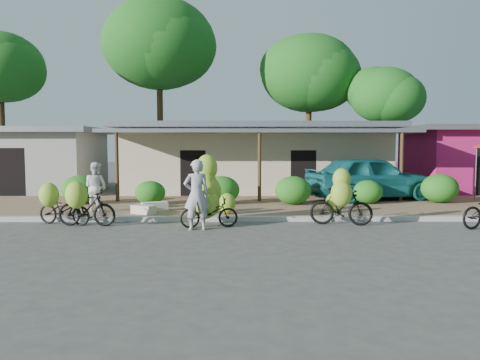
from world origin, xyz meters
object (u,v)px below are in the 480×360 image
object	(u,v)px
tree_center_right	(306,72)
bystander	(96,187)
bike_center	(208,198)
sack_near	(155,207)
bike_far_left	(62,207)
vendor	(197,195)
teal_van	(370,178)
tree_far_center	(156,43)
tree_near_right	(381,94)
sack_far	(143,209)
bike_left	(84,206)
bike_right	(341,202)

from	to	relation	value
tree_center_right	bystander	world-z (taller)	tree_center_right
bike_center	tree_center_right	bearing A→B (deg)	-27.70
tree_center_right	sack_near	xyz separation A→B (m)	(-6.97, -13.25, -6.49)
bike_far_left	vendor	size ratio (longest dim) A/B	0.93
teal_van	tree_far_center	bearing A→B (deg)	31.57
tree_far_center	teal_van	world-z (taller)	tree_far_center
bike_center	tree_far_center	bearing A→B (deg)	5.26
bike_far_left	tree_near_right	bearing A→B (deg)	-27.98
bystander	tree_far_center	bearing A→B (deg)	-64.05
teal_van	sack_far	bearing A→B (deg)	99.12
sack_near	tree_near_right	bearing A→B (deg)	45.70
tree_near_right	bike_far_left	distance (m)	19.40
tree_center_right	bystander	distance (m)	17.05
bike_center	bike_left	bearing A→B (deg)	83.25
vendor	bystander	world-z (taller)	vendor
bike_right	vendor	bearing A→B (deg)	110.42
tree_near_right	tree_center_right	bearing A→B (deg)	153.43
bike_right	sack_far	bearing A→B (deg)	87.44
tree_near_right	bike_center	bearing A→B (deg)	-123.99
bike_center	teal_van	distance (m)	8.24
bike_far_left	bike_center	bearing A→B (deg)	-74.49
bike_left	vendor	bearing A→B (deg)	-92.60
tree_far_center	bike_far_left	bearing A→B (deg)	-91.17
sack_far	vendor	size ratio (longest dim) A/B	0.38
sack_far	bystander	world-z (taller)	bystander
bike_far_left	bike_center	distance (m)	4.27
tree_far_center	sack_far	bearing A→B (deg)	-82.44
sack_near	tree_center_right	bearing A→B (deg)	62.24
vendor	teal_van	xyz separation A→B (m)	(6.51, 6.03, 0.04)
bike_center	teal_van	xyz separation A→B (m)	(6.25, 5.38, 0.20)
tree_near_right	sack_far	size ratio (longest dim) A/B	9.03
tree_far_center	bystander	xyz separation A→B (m)	(0.09, -12.83, -7.45)
bystander	bike_far_left	bearing A→B (deg)	104.23
bike_center	bystander	world-z (taller)	bike_center
sack_far	bike_left	bearing A→B (deg)	-127.72
tree_near_right	teal_van	distance (m)	9.50
sack_far	vendor	bearing A→B (deg)	-48.91
tree_center_right	teal_van	bearing A→B (deg)	-83.19
vendor	bystander	distance (m)	4.52
bike_right	tree_far_center	bearing A→B (deg)	39.97
sack_near	vendor	xyz separation A→B (m)	(1.66, -2.82, 0.70)
tree_far_center	bike_right	world-z (taller)	tree_far_center
sack_far	vendor	xyz separation A→B (m)	(1.91, -2.20, 0.71)
bike_center	bike_far_left	bearing A→B (deg)	78.92
bike_far_left	bike_center	world-z (taller)	bike_center
tree_far_center	sack_near	distance (m)	15.25
tree_far_center	bike_right	size ratio (longest dim) A/B	5.85
bike_right	sack_near	xyz separation A→B (m)	(-5.78, 2.25, -0.43)
tree_near_right	bike_center	world-z (taller)	tree_near_right
bike_left	bike_right	bearing A→B (deg)	-83.46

